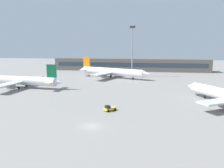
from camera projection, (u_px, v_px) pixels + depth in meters
The scene contains 6 objects.
ground_plane at pixel (116, 91), 90.88m from camera, with size 400.00×400.00×0.00m, color gray.
terminal_building at pixel (130, 65), 162.13m from camera, with size 112.50×12.13×9.00m.
airplane_mid at pixel (18, 80), 97.80m from camera, with size 43.90×30.70×10.84m.
airplane_far at pixel (112, 72), 127.24m from camera, with size 45.24×32.43×11.67m.
baggage_tug_yellow at pixel (109, 108), 63.71m from camera, with size 3.53×3.67×1.75m.
floodlight_tower_west at pixel (132, 48), 127.95m from camera, with size 3.20×0.80×29.70m.
Camera 1 is at (12.78, -48.00, 19.07)m, focal length 35.12 mm.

